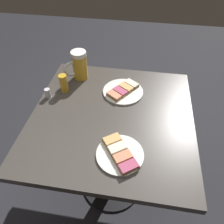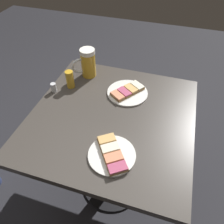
{
  "view_description": "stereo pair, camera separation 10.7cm",
  "coord_description": "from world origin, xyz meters",
  "px_view_note": "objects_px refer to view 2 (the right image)",
  "views": [
    {
      "loc": [
        -0.75,
        -0.12,
        1.52
      ],
      "look_at": [
        0.0,
        0.0,
        0.76
      ],
      "focal_mm": 34.13,
      "sensor_mm": 36.0,
      "label": 1
    },
    {
      "loc": [
        -0.72,
        -0.22,
        1.52
      ],
      "look_at": [
        0.0,
        0.0,
        0.76
      ],
      "focal_mm": 34.13,
      "sensor_mm": 36.0,
      "label": 2
    }
  ],
  "objects_px": {
    "beer_glass_small": "(70,79)",
    "salt_shaker": "(54,88)",
    "beer_mug": "(87,63)",
    "plate_far": "(112,154)",
    "plate_near": "(127,92)"
  },
  "relations": [
    {
      "from": "beer_mug",
      "to": "beer_glass_small",
      "type": "xyz_separation_m",
      "value": [
        -0.14,
        0.06,
        -0.03
      ]
    },
    {
      "from": "plate_far",
      "to": "beer_glass_small",
      "type": "distance_m",
      "value": 0.53
    },
    {
      "from": "plate_far",
      "to": "beer_mug",
      "type": "bearing_deg",
      "value": 31.18
    },
    {
      "from": "beer_glass_small",
      "to": "salt_shaker",
      "type": "height_order",
      "value": "beer_glass_small"
    },
    {
      "from": "plate_far",
      "to": "beer_mug",
      "type": "xyz_separation_m",
      "value": [
        0.52,
        0.31,
        0.08
      ]
    },
    {
      "from": "beer_mug",
      "to": "plate_near",
      "type": "bearing_deg",
      "value": -109.61
    },
    {
      "from": "beer_mug",
      "to": "salt_shaker",
      "type": "xyz_separation_m",
      "value": [
        -0.2,
        0.13,
        -0.06
      ]
    },
    {
      "from": "plate_far",
      "to": "beer_glass_small",
      "type": "bearing_deg",
      "value": 44.01
    },
    {
      "from": "beer_mug",
      "to": "salt_shaker",
      "type": "relative_size",
      "value": 3.2
    },
    {
      "from": "beer_glass_small",
      "to": "salt_shaker",
      "type": "distance_m",
      "value": 0.1
    },
    {
      "from": "plate_far",
      "to": "beer_glass_small",
      "type": "relative_size",
      "value": 1.97
    },
    {
      "from": "plate_near",
      "to": "beer_mug",
      "type": "relative_size",
      "value": 1.31
    },
    {
      "from": "plate_near",
      "to": "beer_mug",
      "type": "distance_m",
      "value": 0.3
    },
    {
      "from": "beer_mug",
      "to": "beer_glass_small",
      "type": "height_order",
      "value": "beer_mug"
    },
    {
      "from": "plate_near",
      "to": "plate_far",
      "type": "xyz_separation_m",
      "value": [
        -0.42,
        -0.04,
        0.0
      ]
    }
  ]
}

